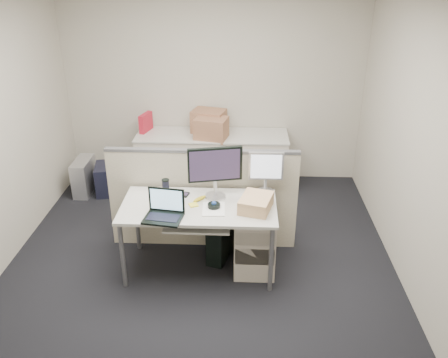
{
  "coord_description": "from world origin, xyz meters",
  "views": [
    {
      "loc": [
        0.42,
        -3.99,
        2.94
      ],
      "look_at": [
        0.24,
        0.15,
        0.94
      ],
      "focal_mm": 38.0,
      "sensor_mm": 36.0,
      "label": 1
    }
  ],
  "objects_px": {
    "laptop": "(162,207)",
    "desk_phone": "(261,200)",
    "monitor_main": "(215,173)",
    "desk": "(199,211)"
  },
  "relations": [
    {
      "from": "desk_phone",
      "to": "desk",
      "type": "bearing_deg",
      "value": -163.18
    },
    {
      "from": "desk",
      "to": "laptop",
      "type": "xyz_separation_m",
      "value": [
        -0.3,
        -0.28,
        0.19
      ]
    },
    {
      "from": "monitor_main",
      "to": "laptop",
      "type": "bearing_deg",
      "value": -146.41
    },
    {
      "from": "laptop",
      "to": "desk_phone",
      "type": "xyz_separation_m",
      "value": [
        0.9,
        0.36,
        -0.1
      ]
    },
    {
      "from": "monitor_main",
      "to": "desk_phone",
      "type": "xyz_separation_m",
      "value": [
        0.45,
        -0.1,
        -0.23
      ]
    },
    {
      "from": "desk",
      "to": "monitor_main",
      "type": "distance_m",
      "value": 0.41
    },
    {
      "from": "laptop",
      "to": "desk_phone",
      "type": "bearing_deg",
      "value": 30.15
    },
    {
      "from": "monitor_main",
      "to": "desk",
      "type": "bearing_deg",
      "value": -141.85
    },
    {
      "from": "desk",
      "to": "desk_phone",
      "type": "xyz_separation_m",
      "value": [
        0.6,
        0.08,
        0.1
      ]
    },
    {
      "from": "desk",
      "to": "laptop",
      "type": "distance_m",
      "value": 0.45
    }
  ]
}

